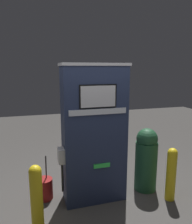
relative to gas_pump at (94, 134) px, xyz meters
The scene contains 6 objects.
ground_plane 1.08m from the gas_pump, 89.30° to the right, with size 14.00×14.00×0.00m, color #423F3D.
gas_pump is the anchor object (origin of this frame).
safety_bollard 1.19m from the gas_pump, 148.09° to the right, with size 0.15×0.15×0.92m.
trash_bin 1.05m from the gas_pump, ahead, with size 0.37×0.37×1.07m.
safety_bollard_far 1.34m from the gas_pump, 18.36° to the right, with size 0.15×0.15×0.85m.
squeegee_bucket 1.19m from the gas_pump, 164.74° to the left, with size 0.26×0.26×0.74m.
Camera 1 is at (-0.87, -2.84, 2.03)m, focal length 35.00 mm.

